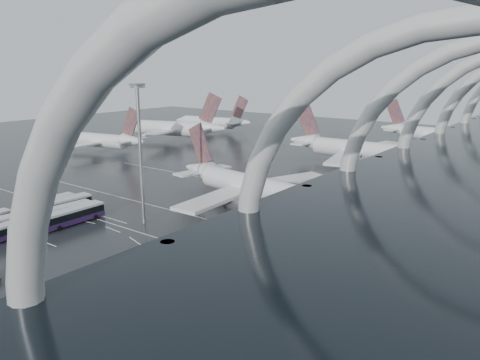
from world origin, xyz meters
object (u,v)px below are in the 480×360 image
Objects in this scene: gse_cart_belly_c at (242,217)px; bus_row_near_d at (73,215)px; gse_cart_belly_b at (353,215)px; jet_remote_far at (213,123)px; gse_cart_belly_d at (360,230)px; airliner_gate_b at (364,151)px; gse_cart_belly_a at (305,222)px; bus_row_near_a at (48,204)px; jet_remote_west at (102,141)px; bus_row_near_c at (64,212)px; jet_remote_mid at (174,129)px; floodlight_mast at (140,138)px; airliner_main at (256,188)px; bus_row_near_b at (61,206)px; airliner_gate_c at (439,135)px.

bus_row_near_d is at bearing -138.80° from gse_cart_belly_c.
bus_row_near_d is 5.39× the size of gse_cart_belly_b.
jet_remote_far reaches higher than gse_cart_belly_d.
airliner_gate_b is 64.44m from gse_cart_belly_a.
bus_row_near_a is (-36.16, -89.39, -3.24)m from airliner_gate_b.
jet_remote_west reaches higher than bus_row_near_d.
gse_cart_belly_b is at bearing -56.57° from bus_row_near_a.
bus_row_near_c is at bearing 85.51° from bus_row_near_d.
jet_remote_mid is at bearing 151.48° from gse_cart_belly_d.
bus_row_near_a reaches higher than gse_cart_belly_c.
bus_row_near_a is at bearing -162.40° from floodlight_mast.
airliner_main is 58.28m from airliner_gate_b.
jet_remote_west is 2.99× the size of bus_row_near_d.
gse_cart_belly_c is at bearing 122.83° from jet_remote_far.
bus_row_near_b reaches higher than bus_row_near_d.
airliner_main is at bearing 154.66° from jet_remote_west.
gse_cart_belly_d is (53.13, 29.91, -1.04)m from bus_row_near_c.
bus_row_near_b is 5.94× the size of gse_cart_belly_a.
bus_row_near_a is 4.24m from bus_row_near_b.
jet_remote_west is 108.31m from gse_cart_belly_b.
floodlight_mast is (23.21, 7.37, 16.11)m from bus_row_near_a.
floodlight_mast is (-21.79, -136.78, 13.24)m from airliner_gate_c.
bus_row_near_c is 4.98× the size of gse_cart_belly_b.
jet_remote_west is 2.90× the size of bus_row_near_b.
airliner_gate_c is (8.85, 54.76, -0.37)m from airliner_gate_b.
bus_row_near_b is at bearing -126.38° from airliner_main.
jet_remote_west is 114.85m from gse_cart_belly_d.
airliner_gate_b is at bearing -168.43° from jet_remote_west.
airliner_gate_b is 24.49× the size of gse_cart_belly_d.
bus_row_near_d is at bearing -116.69° from airliner_main.
airliner_gate_c is 21.82× the size of gse_cart_belly_a.
gse_cart_belly_d is (5.16, -8.10, -0.05)m from gse_cart_belly_b.
floodlight_mast is at bearing -137.88° from gse_cart_belly_b.
airliner_gate_b is at bearing 81.03° from floodlight_mast.
bus_row_near_d is 6.09× the size of gse_cart_belly_c.
jet_remote_west is at bearing 167.82° from gse_cart_belly_d.
bus_row_near_d is (-33.26, -145.50, -2.73)m from airliner_gate_c.
bus_row_near_c is (3.68, -1.68, -0.20)m from bus_row_near_b.
bus_row_near_d is 5.84× the size of gse_cart_belly_d.
jet_remote_mid is at bearing 33.13° from bus_row_near_b.
bus_row_near_d reaches higher than bus_row_near_a.
gse_cart_belly_a is at bearing -58.38° from bus_row_near_b.
airliner_main is at bearing -37.36° from bus_row_near_c.
gse_cart_belly_d is (37.79, 21.41, -17.15)m from floodlight_mast.
bus_row_near_c is 61.20m from gse_cart_belly_b.
jet_remote_far reaches higher than gse_cart_belly_a.
bus_row_near_c is 0.92× the size of bus_row_near_d.
airliner_gate_c is 22.14× the size of gse_cart_belly_d.
airliner_main is at bearing -91.98° from airliner_gate_b.
airliner_gate_b is at bearing -96.31° from airliner_gate_c.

